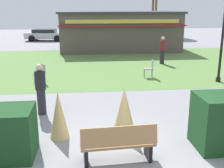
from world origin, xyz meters
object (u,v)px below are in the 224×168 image
Objects in this scene: person_standing at (41,89)px; parked_car_west_slot at (46,34)px; food_kiosk at (119,31)px; cafe_chair_west at (150,67)px; lamppost_mid at (224,24)px; trash_bin at (13,145)px; park_bench at (118,143)px; cafe_chair_east at (41,72)px; person_strolling at (162,50)px.

person_standing reaches higher than parked_car_west_slot.
food_kiosk is 10.88× the size of cafe_chair_west.
parked_car_west_slot is at bearing 144.87° from person_standing.
lamppost_mid reaches higher than trash_bin.
cafe_chair_west is at bearing -88.03° from food_kiosk.
park_bench is 7.79m from cafe_chair_east.
person_standing is at bearing -136.27° from cafe_chair_west.
lamppost_mid reaches higher than person_strolling.
lamppost_mid is 11.51m from food_kiosk.
cafe_chair_east is (-4.97, -10.29, -1.03)m from food_kiosk.
trash_bin is at bearing -84.86° from parked_car_west_slot.
park_bench is at bearing -130.29° from lamppost_mid.
lamppost_mid is 5.11m from person_strolling.
trash_bin is 0.88× the size of cafe_chair_west.
person_strolling reaches higher than cafe_chair_east.
food_kiosk reaches higher than parked_car_west_slot.
parked_car_west_slot reaches higher than cafe_chair_west.
cafe_chair_west is (4.99, 7.44, 0.14)m from trash_bin.
lamppost_mid is at bearing -20.36° from cafe_chair_west.
cafe_chair_west is (0.34, -9.80, -1.03)m from food_kiosk.
trash_bin is at bearing -87.43° from cafe_chair_east.
trash_bin is at bearing 171.65° from park_bench.
person_standing reaches higher than cafe_chair_east.
person_strolling is (1.91, -6.40, -0.70)m from food_kiosk.
food_kiosk is at bearing 107.24° from lamppost_mid.
lamppost_mid is 2.55× the size of person_standing.
food_kiosk is (4.65, 17.24, 1.17)m from trash_bin.
trash_bin is at bearing 27.53° from person_strolling.
food_kiosk is at bearing 91.97° from cafe_chair_west.
trash_bin is 0.08× the size of food_kiosk.
food_kiosk is 10.88× the size of cafe_chair_east.
person_strolling is at bearing 69.59° from park_bench.
food_kiosk is 5.73× the size of person_standing.
trash_bin is 6.96m from cafe_chair_east.
food_kiosk reaches higher than person_standing.
parked_car_west_slot is at bearing 113.13° from cafe_chair_west.
person_standing is (0.57, -4.04, 0.33)m from cafe_chair_east.
cafe_chair_west is 3.76m from person_strolling.
parked_car_west_slot is at bearing 96.17° from cafe_chair_east.
parked_car_west_slot reaches higher than cafe_chair_east.
park_bench is at bearing -79.45° from parked_car_west_slot.
park_bench is 0.40× the size of parked_car_west_slot.
cafe_chair_east reaches higher than trash_bin.
cafe_chair_west is at bearing 5.26° from cafe_chair_east.
cafe_chair_west is 0.53× the size of person_standing.
food_kiosk is 15.00m from person_standing.
person_standing reaches higher than park_bench.
food_kiosk is 2.22× the size of parked_car_west_slot.
cafe_chair_east is 0.20× the size of parked_car_west_slot.
cafe_chair_east is (-8.36, 0.65, -2.17)m from lamppost_mid.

